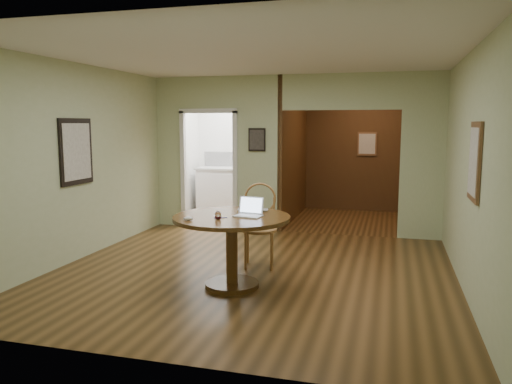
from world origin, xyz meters
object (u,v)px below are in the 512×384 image
(chair, at_px, (260,220))
(closed_laptop, at_px, (253,211))
(dining_table, at_px, (232,235))
(open_laptop, at_px, (250,211))

(chair, height_order, closed_laptop, chair)
(dining_table, height_order, closed_laptop, closed_laptop)
(closed_laptop, bearing_deg, chair, 83.66)
(open_laptop, distance_m, closed_laptop, 0.25)
(dining_table, relative_size, chair, 1.22)
(open_laptop, bearing_deg, chair, 106.70)
(chair, distance_m, open_laptop, 0.93)
(chair, xyz_separation_m, closed_laptop, (0.08, -0.63, 0.24))
(dining_table, distance_m, closed_laptop, 0.42)
(dining_table, bearing_deg, chair, 85.09)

